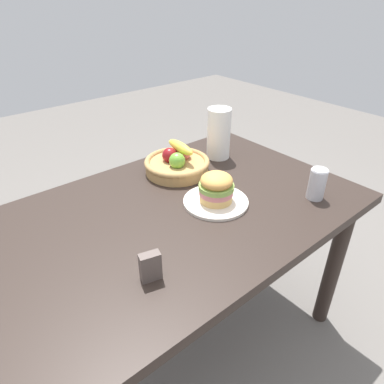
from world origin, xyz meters
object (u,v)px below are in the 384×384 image
Objects in this scene: paper_towel_roll at (219,134)px; sandwich at (216,187)px; soda_can at (317,184)px; fruit_basket at (177,163)px; napkin_holder at (150,267)px; plate at (216,202)px.

sandwich is at bearing -134.58° from paper_towel_roll.
sandwich is 1.07× the size of soda_can.
paper_towel_roll is at bearing -0.70° from fruit_basket.
sandwich is 1.50× the size of napkin_holder.
plate is 1.86× the size of sandwich.
soda_can is 0.52m from paper_towel_roll.
fruit_basket is at bearing 179.30° from paper_towel_roll.
plate is at bearing 145.82° from soda_can.
fruit_basket reaches higher than plate.
plate is 1.99× the size of soda_can.
soda_can is (0.33, -0.22, -0.01)m from sandwich.
paper_towel_roll is (0.29, 0.30, 0.05)m from sandwich.
paper_towel_roll is at bearing 45.42° from sandwich.
soda_can reaches higher than plate.
soda_can is at bearing -86.24° from paper_towel_roll.
paper_towel_roll is (0.25, -0.00, 0.08)m from fruit_basket.
napkin_holder is at bearing -157.52° from sandwich.
paper_towel_roll is 2.67× the size of napkin_holder.
soda_can is 0.53× the size of paper_towel_roll.
plate is 0.06m from sandwich.
napkin_holder is at bearing -134.28° from fruit_basket.
sandwich is 0.45m from napkin_holder.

